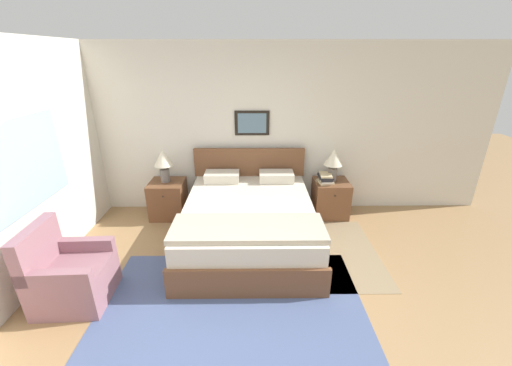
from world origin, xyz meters
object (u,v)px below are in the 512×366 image
object	(u,v)px
bed	(249,222)
nightstand_near_window	(168,199)
armchair	(70,276)
table_lamp_near_window	(163,161)
table_lamp_by_door	(334,160)
nightstand_by_door	(330,198)

from	to	relation	value
bed	nightstand_near_window	bearing A→B (deg)	147.88
armchair	table_lamp_near_window	xyz separation A→B (m)	(0.53, 1.89, 0.62)
table_lamp_near_window	table_lamp_by_door	distance (m)	2.58
nightstand_near_window	table_lamp_by_door	distance (m)	2.65
bed	table_lamp_near_window	distance (m)	1.65
nightstand_near_window	table_lamp_near_window	distance (m)	0.63
nightstand_near_window	nightstand_by_door	world-z (taller)	same
table_lamp_near_window	armchair	bearing A→B (deg)	-105.78
bed	table_lamp_by_door	xyz separation A→B (m)	(1.28, 0.84, 0.59)
armchair	bed	bearing A→B (deg)	117.77
table_lamp_by_door	table_lamp_near_window	bearing A→B (deg)	180.00
table_lamp_by_door	armchair	bearing A→B (deg)	-148.74
table_lamp_by_door	nightstand_near_window	bearing A→B (deg)	-179.36
table_lamp_near_window	table_lamp_by_door	xyz separation A→B (m)	(2.58, 0.00, 0.00)
armchair	table_lamp_by_door	xyz separation A→B (m)	(3.12, 1.89, 0.62)
table_lamp_near_window	bed	bearing A→B (deg)	-32.75
armchair	nightstand_by_door	size ratio (longest dim) A/B	1.51
bed	nightstand_by_door	bearing A→B (deg)	32.12
armchair	table_lamp_near_window	world-z (taller)	table_lamp_near_window
nightstand_by_door	table_lamp_by_door	size ratio (longest dim) A/B	1.12
nightstand_near_window	bed	bearing A→B (deg)	-32.12
table_lamp_near_window	table_lamp_by_door	size ratio (longest dim) A/B	1.00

